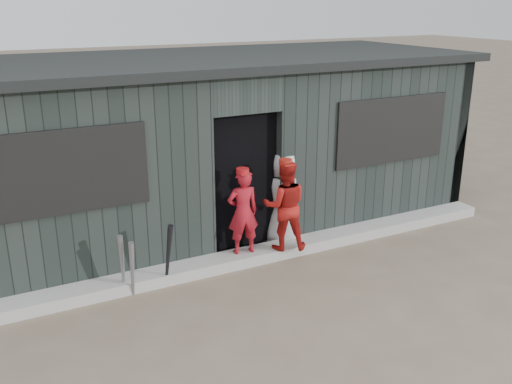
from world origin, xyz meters
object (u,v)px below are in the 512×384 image
player_grey_back (283,199)px  dugout (206,143)px  bat_mid (122,264)px  player_red_left (243,212)px  player_red_right (285,205)px  bat_left (132,269)px  bat_right (168,256)px

player_grey_back → dugout: 1.61m
bat_mid → player_red_left: player_red_left is taller
player_red_right → dugout: size_ratio=0.15×
bat_mid → dugout: 2.73m
bat_left → bat_mid: bearing=122.9°
bat_left → player_red_left: player_red_left is taller
player_red_left → dugout: 1.76m
player_grey_back → dugout: (-0.62, 1.37, 0.58)m
player_red_left → bat_right: bearing=19.2°
player_red_right → player_grey_back: player_grey_back is taller
player_red_right → player_red_left: bearing=9.3°
player_red_left → player_red_right: size_ratio=0.93×
player_grey_back → player_red_left: bearing=38.5°
player_grey_back → dugout: bearing=-47.2°
bat_right → player_red_right: 1.74m
bat_left → bat_right: (0.47, 0.05, 0.06)m
player_red_left → bat_left: bearing=17.6°
player_grey_back → player_red_right: bearing=80.5°
bat_left → player_red_right: 2.21m
bat_left → dugout: bearing=47.4°
bat_right → player_red_left: size_ratio=0.75×
player_red_left → player_grey_back: player_grey_back is taller
bat_left → bat_right: size_ratio=0.87×
bat_right → player_red_left: (1.14, 0.23, 0.30)m
bat_right → dugout: (1.31, 1.89, 0.85)m
player_grey_back → dugout: size_ratio=0.17×
bat_left → bat_mid: (-0.08, 0.13, 0.03)m
player_red_right → bat_left: bearing=26.3°
bat_left → bat_right: 0.47m
player_red_left → player_red_right: (0.57, -0.13, 0.04)m
bat_left → player_grey_back: 2.48m
bat_right → player_red_left: player_red_left is taller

